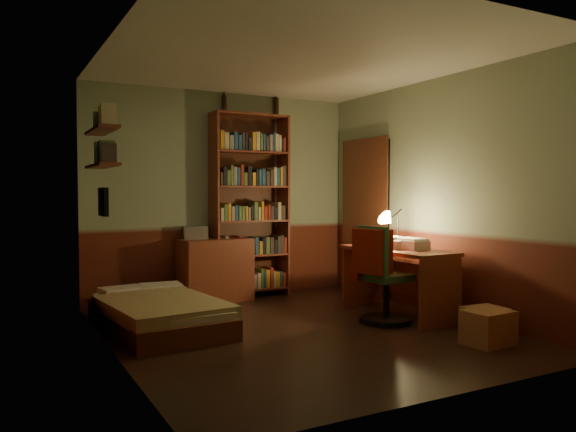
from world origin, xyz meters
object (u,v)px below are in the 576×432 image
bed (158,302)px  mini_stereo (195,232)px  cardboard_box_b (485,321)px  desk (397,282)px  desk_lamp (398,222)px  bookshelf (250,206)px  office_chair (386,278)px  cardboard_box_a (488,327)px  dresser (215,270)px

bed → mini_stereo: bearing=52.8°
cardboard_box_b → bed: bearing=147.1°
desk → desk_lamp: 0.71m
bookshelf → office_chair: bookshelf is taller
desk → cardboard_box_b: bearing=-81.9°
mini_stereo → bookshelf: bookshelf is taller
cardboard_box_a → cardboard_box_b: 0.35m
desk → desk_lamp: size_ratio=2.55×
dresser → desk: 2.22m
mini_stereo → desk: 2.51m
dresser → cardboard_box_b: size_ratio=2.37×
bookshelf → dresser: bearing=-172.4°
bookshelf → cardboard_box_b: bearing=-69.9°
cardboard_box_b → desk: bearing=100.2°
bookshelf → cardboard_box_a: size_ratio=5.80×
office_chair → desk_lamp: bearing=33.7°
mini_stereo → desk_lamp: 2.44m
office_chair → desk: bearing=26.4°
bookshelf → desk: 2.16m
bookshelf → cardboard_box_a: bearing=-75.5°
cardboard_box_a → cardboard_box_b: bearing=47.3°
dresser → cardboard_box_b: (1.64, -2.73, -0.26)m
office_chair → bed: bearing=149.8°
mini_stereo → desk: (1.67, -1.81, -0.48)m
mini_stereo → office_chair: 2.46m
cardboard_box_a → office_chair: bearing=104.0°
bookshelf → cardboard_box_b: size_ratio=6.37×
desk → cardboard_box_a: 1.32m
office_chair → bookshelf: bearing=99.8°
bed → cardboard_box_a: 3.09m
cardboard_box_b → desk_lamp: bearing=89.4°
cardboard_box_b → bookshelf: bearing=112.0°
mini_stereo → cardboard_box_b: mini_stereo is taller
dresser → cardboard_box_a: (1.41, -2.99, -0.23)m
desk → cardboard_box_b: size_ratio=3.72×
dresser → desk_lamp: desk_lamp is taller
office_chair → cardboard_box_a: office_chair is taller
office_chair → cardboard_box_a: 1.16m
bed → mini_stereo: 1.51m
dresser → desk_lamp: 2.28m
office_chair → cardboard_box_b: 1.03m
cardboard_box_b → dresser: bearing=121.0°
bed → desk_lamp: desk_lamp is taller
bed → cardboard_box_a: (2.40, -1.96, -0.11)m
desk → bookshelf: bearing=116.1°
mini_stereo → cardboard_box_b: bearing=-47.7°
dresser → office_chair: 2.21m
office_chair → cardboard_box_a: bearing=-84.0°
bookshelf → desk_lamp: (1.15, -1.52, -0.17)m
bookshelf → office_chair: size_ratio=2.53×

